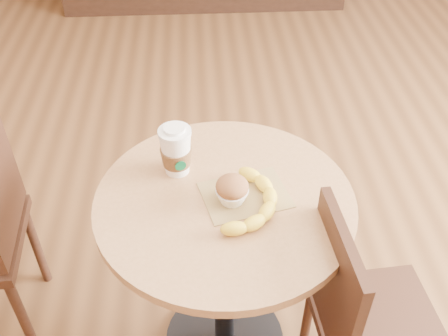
% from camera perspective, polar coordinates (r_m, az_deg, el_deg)
% --- Properties ---
extents(cafe_table, '(0.75, 0.75, 0.75)m').
position_cam_1_polar(cafe_table, '(1.64, 0.08, -8.35)').
color(cafe_table, black).
rests_on(cafe_table, ground).
extents(chair_right, '(0.39, 0.39, 0.83)m').
position_cam_1_polar(chair_right, '(1.65, 14.69, -15.35)').
color(chair_right, '#371F13').
rests_on(chair_right, ground).
extents(kraft_bag, '(0.28, 0.23, 0.00)m').
position_cam_1_polar(kraft_bag, '(1.50, 2.32, -2.93)').
color(kraft_bag, olive).
rests_on(kraft_bag, cafe_table).
extents(coffee_cup, '(0.10, 0.10, 0.16)m').
position_cam_1_polar(coffee_cup, '(1.54, -5.24, 1.75)').
color(coffee_cup, white).
rests_on(coffee_cup, cafe_table).
extents(muffin, '(0.09, 0.09, 0.08)m').
position_cam_1_polar(muffin, '(1.45, 0.89, -2.42)').
color(muffin, white).
rests_on(muffin, kraft_bag).
extents(banana, '(0.28, 0.33, 0.04)m').
position_cam_1_polar(banana, '(1.46, 2.96, -3.47)').
color(banana, yellow).
rests_on(banana, kraft_bag).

